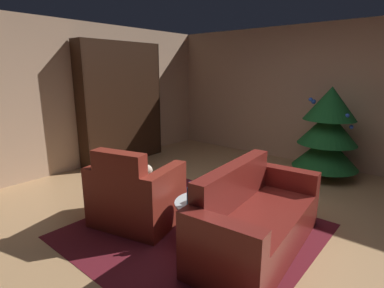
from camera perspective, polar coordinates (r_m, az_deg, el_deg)
ground_plane at (r=3.67m, az=7.25°, el=-14.22°), size 7.58×7.58×0.00m
wall_back at (r=5.94m, az=23.43°, el=8.24°), size 6.44×0.06×2.52m
wall_left at (r=5.66m, az=-20.75°, el=8.25°), size 0.06×5.91×2.52m
area_rug at (r=3.45m, az=0.60°, el=-16.00°), size 2.36×2.35×0.01m
bookshelf_unit at (r=5.95m, az=-12.20°, el=7.58°), size 0.33×1.69×2.22m
armchair_red at (r=3.54m, az=-10.64°, el=-9.66°), size 1.05×0.93×0.91m
couch_red at (r=3.12m, az=11.70°, el=-13.93°), size 0.87×1.72×0.82m
coffee_table at (r=3.16m, az=2.24°, el=-11.58°), size 0.60×0.60×0.41m
book_stack_on_table at (r=3.10m, az=2.54°, el=-9.75°), size 0.23×0.17×0.14m
bottle_on_table at (r=3.02m, az=-0.33°, el=-9.84°), size 0.07×0.07×0.25m
decorated_tree at (r=5.29m, az=24.20°, el=2.14°), size 1.02×1.02×1.47m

